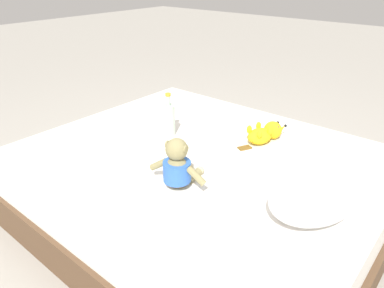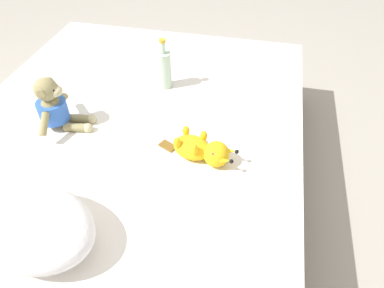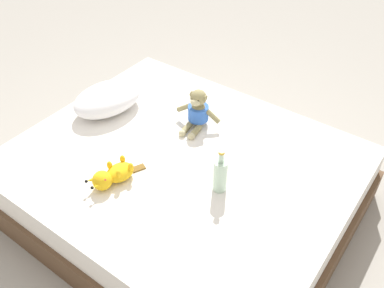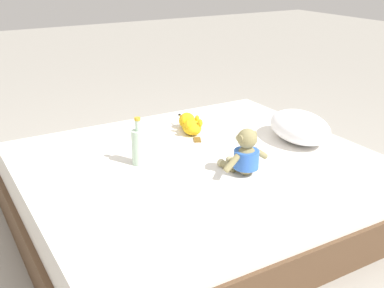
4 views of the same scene
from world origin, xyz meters
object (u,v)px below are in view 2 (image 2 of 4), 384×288
bed (137,152)px  glass_bottle (164,69)px  plush_monkey (55,107)px  plush_yellow_creature (202,150)px  pillow (29,224)px

bed → glass_bottle: glass_bottle is taller
plush_monkey → plush_yellow_creature: (-0.64, 0.07, -0.05)m
pillow → bed: bearing=-97.9°
glass_bottle → bed: bearing=76.2°
bed → plush_yellow_creature: (-0.35, 0.17, 0.25)m
plush_yellow_creature → glass_bottle: size_ratio=1.32×
bed → glass_bottle: (-0.07, -0.29, 0.29)m
pillow → plush_monkey: plush_monkey is taller
pillow → plush_monkey: (0.20, -0.53, 0.01)m
bed → glass_bottle: size_ratio=7.28×
bed → plush_monkey: (0.29, 0.10, 0.29)m
pillow → plush_yellow_creature: (-0.44, -0.47, -0.03)m
pillow → plush_yellow_creature: 0.64m
plush_monkey → plush_yellow_creature: bearing=174.2°
bed → plush_monkey: 0.43m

